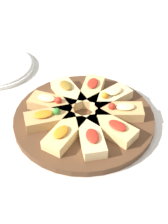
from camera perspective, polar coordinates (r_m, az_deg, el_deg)
The scene contains 11 objects.
ground_plane at distance 0.75m, azimuth -0.00°, elevation -1.63°, with size 3.00×3.00×0.00m, color beige.
serving_board at distance 0.74m, azimuth -0.00°, elevation -1.17°, with size 0.33×0.33×0.02m, color #51331E.
focaccia_slice_0 at distance 0.77m, azimuth 4.76°, elevation 2.59°, with size 0.10×0.12×0.04m.
focaccia_slice_1 at distance 0.79m, azimuth 1.39°, elevation 3.88°, with size 0.06×0.12×0.03m.
focaccia_slice_2 at distance 0.79m, azimuth -2.88°, elevation 3.53°, with size 0.12×0.11×0.03m.
focaccia_slice_3 at distance 0.75m, azimuth -5.83°, elevation 1.53°, with size 0.11×0.05×0.04m.
focaccia_slice_4 at distance 0.72m, azimuth -6.30°, elevation -1.08°, with size 0.12×0.11×0.04m.
focaccia_slice_5 at distance 0.68m, azimuth -3.53°, elevation -3.88°, with size 0.07×0.12×0.03m.
focaccia_slice_6 at distance 0.67m, azimuth 1.28°, elevation -4.49°, with size 0.10×0.12×0.03m.
focaccia_slice_7 at distance 0.69m, azimuth 5.17°, elevation -2.86°, with size 0.12×0.08×0.03m.
focaccia_slice_8 at distance 0.73m, azimuth 6.40°, elevation 0.12°, with size 0.12×0.08×0.04m.
Camera 1 is at (0.19, -0.52, 0.51)m, focal length 50.00 mm.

